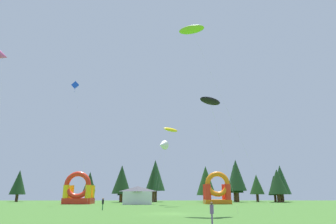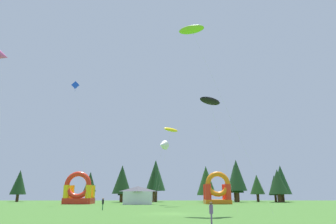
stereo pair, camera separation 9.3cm
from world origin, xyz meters
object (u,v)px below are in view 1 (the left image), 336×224
object	(u,v)px
kite_yellow_parafoil	(171,130)
festival_tent	(138,195)
kite_blue_diamond	(75,86)
inflatable_blue_arch	(78,193)
kite_white_delta	(162,145)
person_near_camera	(103,203)
kite_black_parafoil	(210,101)
kite_lime_parafoil	(191,30)
kite_pink_delta	(2,56)
inflatable_red_slide	(217,192)
person_left_edge	(212,211)

from	to	relation	value
kite_yellow_parafoil	festival_tent	bearing A→B (deg)	129.28
kite_blue_diamond	inflatable_blue_arch	size ratio (longest dim) A/B	3.72
kite_yellow_parafoil	kite_white_delta	size ratio (longest dim) A/B	1.13
kite_white_delta	kite_blue_diamond	bearing A→B (deg)	-178.40
person_near_camera	festival_tent	size ratio (longest dim) A/B	0.28
kite_black_parafoil	kite_lime_parafoil	size ratio (longest dim) A/B	0.54
kite_pink_delta	inflatable_red_slide	distance (m)	48.51
kite_blue_diamond	kite_white_delta	distance (m)	21.60
person_left_edge	inflatable_red_slide	xyz separation A→B (m)	(7.46, 42.28, 1.48)
kite_yellow_parafoil	festival_tent	distance (m)	15.55
kite_yellow_parafoil	festival_tent	size ratio (longest dim) A/B	2.54
inflatable_red_slide	festival_tent	bearing A→B (deg)	-172.23
kite_blue_diamond	person_left_edge	distance (m)	47.79
kite_lime_parafoil	inflatable_blue_arch	size ratio (longest dim) A/B	3.63
kite_blue_diamond	kite_white_delta	bearing A→B (deg)	1.60
kite_pink_delta	kite_lime_parafoil	bearing A→B (deg)	-22.48
kite_blue_diamond	inflatable_blue_arch	distance (m)	21.95
kite_blue_diamond	festival_tent	bearing A→B (deg)	16.89
inflatable_blue_arch	kite_lime_parafoil	bearing A→B (deg)	-53.56
kite_lime_parafoil	festival_tent	size ratio (longest dim) A/B	4.28
inflatable_blue_arch	kite_black_parafoil	bearing A→B (deg)	-54.10
kite_lime_parafoil	inflatable_blue_arch	xyz separation A→B (m)	(-21.41, 28.99, -20.69)
inflatable_red_slide	inflatable_blue_arch	distance (m)	28.75
kite_pink_delta	kite_black_parafoil	bearing A→B (deg)	-25.56
kite_yellow_parafoil	inflatable_red_slide	distance (m)	17.90
kite_lime_parafoil	kite_white_delta	distance (m)	26.52
inflatable_red_slide	kite_blue_diamond	bearing A→B (deg)	-168.09
kite_yellow_parafoil	inflatable_blue_arch	world-z (taller)	kite_yellow_parafoil
kite_black_parafoil	kite_lime_parafoil	distance (m)	11.23
person_near_camera	festival_tent	world-z (taller)	festival_tent
festival_tent	kite_black_parafoil	bearing A→B (deg)	-70.45
kite_yellow_parafoil	kite_blue_diamond	bearing A→B (deg)	168.51
kite_black_parafoil	kite_blue_diamond	size ratio (longest dim) A/B	0.53
kite_black_parafoil	kite_lime_parafoil	bearing A→B (deg)	120.00
festival_tent	person_near_camera	bearing A→B (deg)	-97.49
kite_lime_parafoil	person_left_edge	xyz separation A→B (m)	(-0.12, -13.11, -22.00)
festival_tent	kite_yellow_parafoil	bearing A→B (deg)	-50.72
inflatable_red_slide	inflatable_blue_arch	xyz separation A→B (m)	(-28.75, -0.18, -0.17)
inflatable_red_slide	inflatable_blue_arch	bearing A→B (deg)	-179.65
person_left_edge	person_near_camera	distance (m)	22.49
kite_black_parafoil	kite_yellow_parafoil	bearing A→B (deg)	100.61
person_near_camera	kite_blue_diamond	bearing A→B (deg)	-166.51
kite_yellow_parafoil	person_left_edge	distance (m)	34.56
kite_lime_parafoil	festival_tent	bearing A→B (deg)	108.33
kite_black_parafoil	kite_lime_parafoil	xyz separation A→B (m)	(-1.66, 2.88, 10.73)
kite_blue_diamond	person_near_camera	xyz separation A→B (m)	(10.32, -16.80, -22.43)
kite_black_parafoil	inflatable_blue_arch	size ratio (longest dim) A/B	1.96
kite_blue_diamond	festival_tent	xyz separation A→B (m)	(13.05, 3.96, -21.60)
kite_yellow_parafoil	kite_pink_delta	bearing A→B (deg)	-169.23
kite_black_parafoil	kite_pink_delta	distance (m)	39.89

